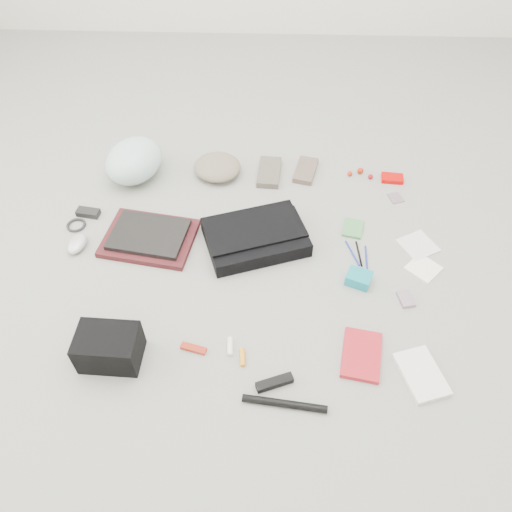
{
  "coord_description": "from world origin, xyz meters",
  "views": [
    {
      "loc": [
        0.04,
        -1.28,
        1.52
      ],
      "look_at": [
        0.0,
        0.0,
        0.05
      ],
      "focal_mm": 35.0,
      "sensor_mm": 36.0,
      "label": 1
    }
  ],
  "objects_px": {
    "laptop": "(149,234)",
    "book_red": "(361,355)",
    "camera_bag": "(109,347)",
    "accordion_wallet": "(359,278)",
    "bike_helmet": "(134,160)",
    "messenger_bag": "(255,237)"
  },
  "relations": [
    {
      "from": "messenger_bag",
      "to": "camera_bag",
      "type": "height_order",
      "value": "camera_bag"
    },
    {
      "from": "bike_helmet",
      "to": "accordion_wallet",
      "type": "bearing_deg",
      "value": -9.19
    },
    {
      "from": "camera_bag",
      "to": "bike_helmet",
      "type": "bearing_deg",
      "value": 98.29
    },
    {
      "from": "camera_bag",
      "to": "accordion_wallet",
      "type": "height_order",
      "value": "camera_bag"
    },
    {
      "from": "accordion_wallet",
      "to": "book_red",
      "type": "bearing_deg",
      "value": -71.87
    },
    {
      "from": "laptop",
      "to": "book_red",
      "type": "bearing_deg",
      "value": -22.71
    },
    {
      "from": "laptop",
      "to": "camera_bag",
      "type": "relative_size",
      "value": 1.48
    },
    {
      "from": "messenger_bag",
      "to": "accordion_wallet",
      "type": "distance_m",
      "value": 0.45
    },
    {
      "from": "laptop",
      "to": "book_red",
      "type": "xyz_separation_m",
      "value": [
        0.82,
        -0.52,
        -0.03
      ]
    },
    {
      "from": "laptop",
      "to": "book_red",
      "type": "distance_m",
      "value": 0.97
    },
    {
      "from": "messenger_bag",
      "to": "camera_bag",
      "type": "xyz_separation_m",
      "value": [
        -0.47,
        -0.55,
        0.03
      ]
    },
    {
      "from": "camera_bag",
      "to": "book_red",
      "type": "distance_m",
      "value": 0.85
    },
    {
      "from": "laptop",
      "to": "messenger_bag",
      "type": "bearing_deg",
      "value": 9.78
    },
    {
      "from": "book_red",
      "to": "accordion_wallet",
      "type": "relative_size",
      "value": 2.11
    },
    {
      "from": "laptop",
      "to": "camera_bag",
      "type": "bearing_deg",
      "value": -83.66
    },
    {
      "from": "messenger_bag",
      "to": "bike_helmet",
      "type": "distance_m",
      "value": 0.7
    },
    {
      "from": "messenger_bag",
      "to": "book_red",
      "type": "bearing_deg",
      "value": -72.34
    },
    {
      "from": "bike_helmet",
      "to": "book_red",
      "type": "bearing_deg",
      "value": -21.71
    },
    {
      "from": "bike_helmet",
      "to": "laptop",
      "type": "bearing_deg",
      "value": -49.68
    },
    {
      "from": "camera_bag",
      "to": "book_red",
      "type": "xyz_separation_m",
      "value": [
        0.85,
        0.03,
        -0.06
      ]
    },
    {
      "from": "bike_helmet",
      "to": "camera_bag",
      "type": "height_order",
      "value": "bike_helmet"
    },
    {
      "from": "bike_helmet",
      "to": "camera_bag",
      "type": "distance_m",
      "value": 0.97
    }
  ]
}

